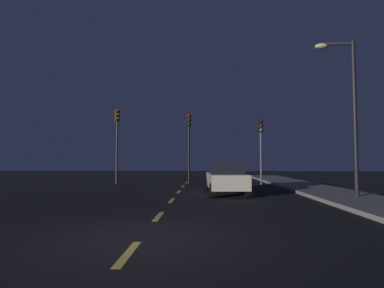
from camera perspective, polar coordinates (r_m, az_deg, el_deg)
name	(u,v)px	position (r m, az deg, el deg)	size (l,w,h in m)	color
ground_plane	(173,199)	(14.00, -3.42, -9.75)	(80.00, 80.00, 0.00)	black
sidewalk_curb_right	(349,198)	(15.24, 26.29, -8.62)	(3.00, 40.00, 0.15)	gray
lane_stripe_nearest	(128,253)	(6.02, -11.37, -18.63)	(0.16, 1.60, 0.01)	#EACC4C
lane_stripe_second	(159,216)	(9.68, -5.99, -12.72)	(0.16, 1.60, 0.01)	#EACC4C
lane_stripe_third	(172,200)	(13.41, -3.67, -10.03)	(0.16, 1.60, 0.01)	#EACC4C
lane_stripe_fourth	(179,192)	(17.18, -2.38, -8.51)	(0.16, 1.60, 0.01)	#EACC4C
lane_stripe_fifth	(183,186)	(20.95, -1.56, -7.54)	(0.16, 1.60, 0.01)	#EACC4C
lane_stripe_sixth	(187,182)	(24.74, -0.99, -6.86)	(0.16, 1.60, 0.01)	#EACC4C
traffic_signal_left	(117,132)	(23.48, -13.27, 2.07)	(0.32, 0.38, 5.32)	#2D2D30
traffic_signal_center	(189,135)	(22.65, -0.56, 1.64)	(0.32, 0.38, 5.00)	black
traffic_signal_right	(261,139)	(22.95, 12.20, 0.95)	(0.32, 0.38, 4.57)	#4C4C51
car_stopped_ahead	(226,178)	(16.12, 6.07, -6.05)	(1.98, 4.65, 1.56)	beige
street_lamp_right	(348,103)	(15.31, 26.16, 6.58)	(1.72, 0.36, 6.81)	black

